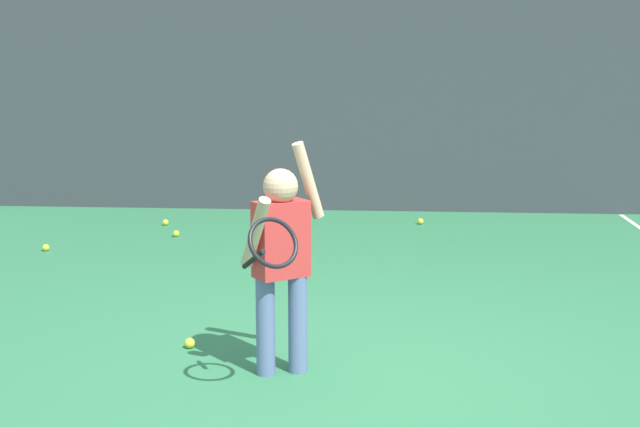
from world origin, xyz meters
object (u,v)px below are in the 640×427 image
object	(u,v)px
tennis_player	(281,252)
tennis_ball_5	(165,222)
tennis_ball_1	(176,234)
tennis_ball_0	(46,248)
tennis_ball_2	(420,221)
tennis_ball_3	(190,343)

from	to	relation	value
tennis_player	tennis_ball_5	xyz separation A→B (m)	(-1.80, 4.40, -0.69)
tennis_player	tennis_ball_1	size ratio (longest dim) A/B	20.46
tennis_ball_5	tennis_ball_1	bearing A→B (deg)	-66.28
tennis_ball_0	tennis_ball_2	xyz separation A→B (m)	(3.58, 1.60, 0.00)
tennis_ball_3	tennis_ball_2	bearing A→B (deg)	69.32
tennis_player	tennis_ball_0	bearing A→B (deg)	94.21
tennis_ball_1	tennis_ball_5	xyz separation A→B (m)	(-0.26, 0.59, 0.00)
tennis_player	tennis_ball_5	bearing A→B (deg)	76.03
tennis_ball_1	tennis_ball_5	distance (m)	0.64
tennis_ball_0	tennis_ball_2	world-z (taller)	same
tennis_ball_0	tennis_ball_3	xyz separation A→B (m)	(1.97, -2.66, 0.00)
tennis_ball_1	tennis_ball_2	distance (m)	2.65
tennis_player	tennis_ball_2	world-z (taller)	tennis_player
tennis_ball_1	tennis_ball_3	world-z (taller)	same
tennis_player	tennis_ball_0	xyz separation A→B (m)	(-2.61, 3.07, -0.69)
tennis_player	tennis_ball_5	distance (m)	4.81
tennis_player	tennis_ball_0	distance (m)	4.09
tennis_ball_2	tennis_ball_3	bearing A→B (deg)	-110.68
tennis_ball_3	tennis_ball_5	world-z (taller)	same
tennis_ball_2	tennis_ball_0	bearing A→B (deg)	-155.91
tennis_player	tennis_ball_2	xyz separation A→B (m)	(0.97, 4.67, -0.69)
tennis_ball_0	tennis_ball_3	bearing A→B (deg)	-53.40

